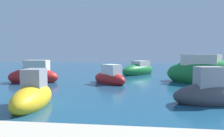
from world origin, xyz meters
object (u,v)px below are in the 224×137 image
Objects in this scene: moored_boat_0 at (207,74)px; moored_boat_7 at (34,75)px; moored_boat_3 at (215,94)px; moored_boat_4 at (139,70)px; moored_boat_5 at (33,96)px; moored_boat_8 at (211,71)px; moored_boat_6 at (110,78)px.

moored_boat_0 is 12.86m from moored_boat_7.
moored_boat_4 is (-3.07, 11.97, 0.04)m from moored_boat_3.
moored_boat_0 is 11.98m from moored_boat_5.
moored_boat_5 is at bearing 85.62° from moored_boat_8.
moored_boat_8 is at bearing 63.76° from moored_boat_3.
moored_boat_3 is 12.21m from moored_boat_7.
moored_boat_0 reaches higher than moored_boat_8.
moored_boat_0 is at bearing -129.47° from moored_boat_6.
moored_boat_5 is (-4.59, -13.19, -0.05)m from moored_boat_4.
moored_boat_4 is at bearing 43.52° from moored_boat_8.
moored_boat_0 is 1.36× the size of moored_boat_4.
moored_boat_7 is at bearing -143.15° from moored_boat_0.
moored_boat_8 is (7.56, 0.96, -0.10)m from moored_boat_4.
moored_boat_0 is 6.41m from moored_boat_3.
moored_boat_6 is at bearing 175.18° from moored_boat_7.
moored_boat_7 is 0.92× the size of moored_boat_8.
moored_boat_4 is at bearing 162.44° from moored_boat_0.
moored_boat_7 reaches higher than moored_boat_8.
moored_boat_3 is at bearing 178.68° from moored_boat_6.
moored_boat_5 is (-7.65, -1.22, -0.01)m from moored_boat_3.
moored_boat_5 is 0.87× the size of moored_boat_7.
moored_boat_7 is at bearing 147.67° from moored_boat_3.
moored_boat_3 reaches higher than moored_boat_4.
moored_boat_6 is 5.77m from moored_boat_7.
moored_boat_0 is 7.11m from moored_boat_6.
moored_boat_5 reaches higher than moored_boat_8.
moored_boat_7 reaches higher than moored_boat_3.
moored_boat_0 is at bearing 104.51° from moored_boat_8.
moored_boat_6 is 0.80× the size of moored_boat_7.
moored_boat_8 is at bearing -98.10° from moored_boat_6.
moored_boat_5 is at bearing 17.94° from moored_boat_4.
moored_boat_4 is 1.52× the size of moored_boat_6.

